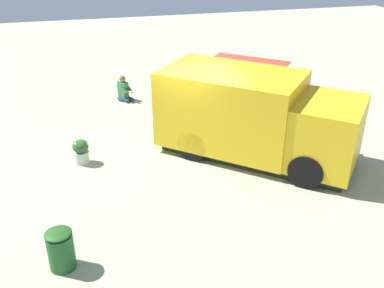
{
  "coord_description": "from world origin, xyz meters",
  "views": [
    {
      "loc": [
        -2.72,
        -10.3,
        5.58
      ],
      "look_at": [
        -0.26,
        -0.94,
        0.7
      ],
      "focal_mm": 40.76,
      "sensor_mm": 36.0,
      "label": 1
    }
  ],
  "objects_px": {
    "food_truck": "(254,118)",
    "trash_bin": "(61,249)",
    "planter_flowering_near": "(81,151)",
    "person_customer": "(124,91)"
  },
  "relations": [
    {
      "from": "food_truck",
      "to": "planter_flowering_near",
      "type": "bearing_deg",
      "value": 171.15
    },
    {
      "from": "food_truck",
      "to": "planter_flowering_near",
      "type": "height_order",
      "value": "food_truck"
    },
    {
      "from": "food_truck",
      "to": "trash_bin",
      "type": "height_order",
      "value": "food_truck"
    },
    {
      "from": "person_customer",
      "to": "planter_flowering_near",
      "type": "bearing_deg",
      "value": -110.48
    },
    {
      "from": "trash_bin",
      "to": "food_truck",
      "type": "bearing_deg",
      "value": 33.02
    },
    {
      "from": "food_truck",
      "to": "person_customer",
      "type": "distance_m",
      "value": 5.81
    },
    {
      "from": "person_customer",
      "to": "trash_bin",
      "type": "distance_m",
      "value": 8.49
    },
    {
      "from": "person_customer",
      "to": "planter_flowering_near",
      "type": "distance_m",
      "value": 4.62
    },
    {
      "from": "food_truck",
      "to": "person_customer",
      "type": "height_order",
      "value": "food_truck"
    },
    {
      "from": "trash_bin",
      "to": "person_customer",
      "type": "bearing_deg",
      "value": 75.74
    }
  ]
}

